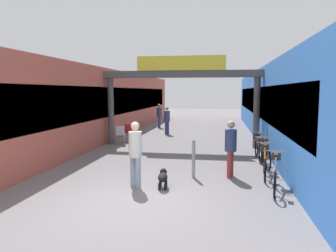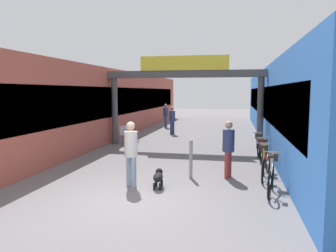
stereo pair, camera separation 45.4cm
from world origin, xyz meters
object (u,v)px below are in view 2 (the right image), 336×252
at_px(cafe_chair_aluminium_nearer, 124,133).
at_px(cafe_chair_red_farther, 133,131).
at_px(dog_on_leash, 158,177).
at_px(bollard_post_metal, 191,159).
at_px(bicycle_silver_nearest, 271,175).
at_px(pedestrian_elderly_walking, 166,114).
at_px(bicycle_red_third, 264,155).
at_px(pedestrian_carrying_crate, 172,119).
at_px(bicycle_black_farthest, 260,148).
at_px(pedestrian_with_dog, 131,150).
at_px(bicycle_orange_second, 263,163).
at_px(pedestrian_companion, 228,146).

relative_size(cafe_chair_aluminium_nearer, cafe_chair_red_farther, 1.00).
bearing_deg(cafe_chair_aluminium_nearer, dog_on_leash, -63.80).
distance_m(bollard_post_metal, cafe_chair_aluminium_nearer, 6.67).
bearing_deg(dog_on_leash, bicycle_silver_nearest, 3.90).
relative_size(pedestrian_elderly_walking, bicycle_silver_nearest, 0.98).
xyz_separation_m(bicycle_red_third, cafe_chair_aluminium_nearer, (-6.09, 3.65, 0.10)).
bearing_deg(pedestrian_carrying_crate, bicycle_black_farthest, -54.56).
bearing_deg(cafe_chair_aluminium_nearer, cafe_chair_red_farther, 79.28).
relative_size(pedestrian_elderly_walking, cafe_chair_aluminium_nearer, 1.84).
bearing_deg(pedestrian_with_dog, cafe_chair_aluminium_nearer, 110.78).
relative_size(pedestrian_carrying_crate, pedestrian_elderly_walking, 0.98).
bearing_deg(dog_on_leash, bicycle_orange_second, 30.40).
height_order(bicycle_silver_nearest, cafe_chair_red_farther, bicycle_silver_nearest).
distance_m(pedestrian_elderly_walking, bicycle_orange_second, 13.45).
distance_m(pedestrian_companion, bicycle_orange_second, 1.15).
relative_size(pedestrian_carrying_crate, bicycle_black_farthest, 0.96).
bearing_deg(bicycle_black_farthest, pedestrian_companion, -111.00).
height_order(bicycle_silver_nearest, bicycle_red_third, same).
distance_m(pedestrian_companion, bicycle_silver_nearest, 1.69).
distance_m(bicycle_silver_nearest, bicycle_black_farthest, 4.00).
bearing_deg(bollard_post_metal, bicycle_orange_second, 13.16).
height_order(pedestrian_elderly_walking, bicycle_orange_second, pedestrian_elderly_walking).
bearing_deg(bollard_post_metal, bicycle_silver_nearest, -23.78).
height_order(bicycle_red_third, bollard_post_metal, bollard_post_metal).
height_order(bicycle_red_third, cafe_chair_red_farther, bicycle_red_third).
relative_size(bollard_post_metal, cafe_chair_aluminium_nearer, 1.26).
xyz_separation_m(bicycle_orange_second, cafe_chair_aluminium_nearer, (-5.97, 4.92, 0.10)).
xyz_separation_m(pedestrian_elderly_walking, bicycle_orange_second, (5.52, -12.26, -0.50)).
distance_m(dog_on_leash, cafe_chair_red_farther, 8.02).
bearing_deg(bicycle_orange_second, pedestrian_companion, -167.00).
xyz_separation_m(pedestrian_companion, bollard_post_metal, (-1.05, -0.25, -0.37)).
bearing_deg(bollard_post_metal, pedestrian_elderly_walking, 105.21).
height_order(bicycle_silver_nearest, bicycle_orange_second, same).
distance_m(pedestrian_companion, bollard_post_metal, 1.15).
bearing_deg(bicycle_silver_nearest, pedestrian_companion, 132.27).
xyz_separation_m(bicycle_orange_second, bicycle_red_third, (0.12, 1.27, 0.00)).
distance_m(pedestrian_carrying_crate, dog_on_leash, 10.64).
bearing_deg(pedestrian_with_dog, cafe_chair_red_farther, 107.35).
height_order(dog_on_leash, bicycle_orange_second, bicycle_orange_second).
relative_size(bicycle_orange_second, cafe_chair_aluminium_nearer, 1.89).
bearing_deg(bicycle_silver_nearest, pedestrian_carrying_crate, 113.56).
relative_size(pedestrian_companion, cafe_chair_aluminium_nearer, 1.86).
bearing_deg(cafe_chair_red_farther, bicycle_orange_second, -44.97).
xyz_separation_m(pedestrian_with_dog, bicycle_black_farthest, (3.55, 4.23, -0.55)).
height_order(pedestrian_elderly_walking, bicycle_black_farthest, pedestrian_elderly_walking).
relative_size(pedestrian_carrying_crate, cafe_chair_aluminium_nearer, 1.82).
height_order(dog_on_leash, bicycle_silver_nearest, bicycle_silver_nearest).
distance_m(pedestrian_elderly_walking, bicycle_black_farthest, 11.19).
xyz_separation_m(bicycle_silver_nearest, cafe_chair_aluminium_nearer, (-6.05, 6.34, 0.10)).
distance_m(bicycle_silver_nearest, cafe_chair_aluminium_nearer, 8.76).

